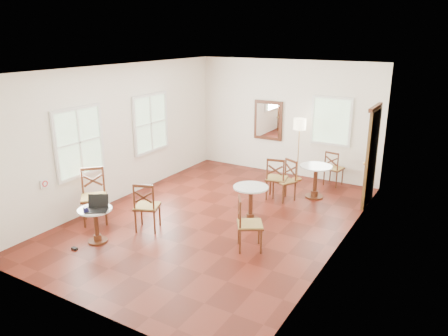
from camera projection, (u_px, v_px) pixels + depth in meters
name	position (u px, v px, depth m)	size (l,w,h in m)	color
ground	(217.00, 218.00, 8.83)	(7.00, 7.00, 0.00)	#56180E
room_shell	(221.00, 125.00, 8.52)	(5.02, 7.02, 3.01)	white
cafe_table_near	(96.00, 221.00, 7.72)	(0.61, 0.61, 0.65)	#4F2713
cafe_table_mid	(251.00, 200.00, 8.58)	(0.70, 0.70, 0.74)	#4F2713
cafe_table_back	(315.00, 178.00, 9.82)	(0.72, 0.72, 0.76)	#4F2713
chair_near_a	(147.00, 206.00, 8.18)	(0.59, 0.59, 0.98)	#4F2713
chair_near_b	(94.00, 196.00, 8.52)	(0.71, 0.71, 1.09)	#4F2713
chair_mid_a	(276.00, 178.00, 9.74)	(0.54, 0.54, 0.98)	#4F2713
chair_mid_b	(248.00, 224.00, 7.45)	(0.61, 0.61, 0.96)	#4F2713
chair_back_a	(333.00, 168.00, 10.63)	(0.47, 0.47, 0.88)	#4F2713
chair_back_b	(285.00, 180.00, 9.70)	(0.57, 0.57, 0.92)	#4F2713
floor_lamp	(300.00, 128.00, 10.77)	(0.31, 0.31, 1.60)	#BF8C3F
laptop	(98.00, 206.00, 7.60)	(0.46, 0.44, 0.25)	black
mouse	(96.00, 208.00, 7.62)	(0.09, 0.06, 0.03)	black
navy_mug	(86.00, 210.00, 7.48)	(0.12, 0.08, 0.10)	#111035
water_glass	(95.00, 205.00, 7.70)	(0.06, 0.06, 0.09)	white
power_adapter	(75.00, 249.00, 7.55)	(0.10, 0.06, 0.04)	black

